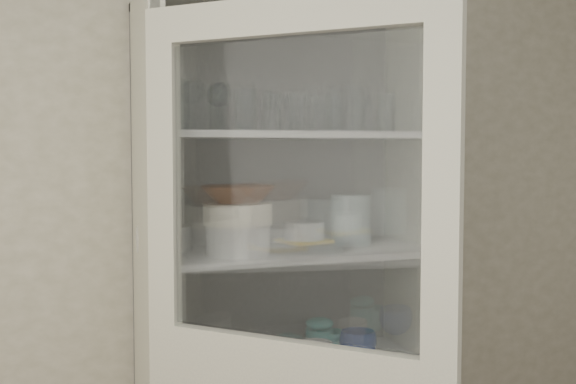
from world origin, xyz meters
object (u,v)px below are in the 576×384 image
object	(u,v)px
pantry_cabinet	(282,336)
cream_bowl	(238,214)
goblet_1	(218,106)
grey_bowl_stack	(351,219)
goblet_3	(362,111)
white_ramekin	(304,230)
mug_white	(316,357)
goblet_2	(277,111)
mug_teal	(332,344)
mug_blue	(358,345)
glass_platter	(304,245)
teal_jar	(320,340)
white_canister	(169,354)
plate_stack_back	(164,238)
yellow_trivet	(304,241)
measuring_cups	(273,364)
plate_stack_front	(238,239)
goblet_0	(222,105)
terracotta_bowl	(238,194)

from	to	relation	value
pantry_cabinet	cream_bowl	size ratio (longest dim) A/B	9.34
goblet_1	grey_bowl_stack	size ratio (longest dim) A/B	0.99
goblet_3	white_ramekin	bearing A→B (deg)	-164.03
goblet_3	mug_white	bearing A→B (deg)	-141.95
goblet_2	mug_teal	distance (m)	0.85
goblet_3	mug_blue	bearing A→B (deg)	-118.85
pantry_cabinet	glass_platter	size ratio (longest dim) A/B	6.00
goblet_3	teal_jar	bearing A→B (deg)	-169.23
goblet_2	white_canister	bearing A→B (deg)	-167.89
cream_bowl	mug_white	size ratio (longest dim) A/B	2.02
teal_jar	glass_platter	bearing A→B (deg)	-153.06
pantry_cabinet	plate_stack_back	world-z (taller)	pantry_cabinet
goblet_1	yellow_trivet	xyz separation A→B (m)	(0.28, -0.08, -0.46)
measuring_cups	glass_platter	bearing A→B (deg)	20.94
plate_stack_front	white_ramekin	size ratio (longest dim) A/B	1.47
pantry_cabinet	goblet_0	world-z (taller)	pantry_cabinet
plate_stack_front	goblet_2	bearing A→B (deg)	42.36
goblet_0	measuring_cups	size ratio (longest dim) A/B	1.90
terracotta_bowl	goblet_2	bearing A→B (deg)	42.36
goblet_2	mug_white	distance (m)	0.86
cream_bowl	white_ramekin	distance (m)	0.27
goblet_0	white_ramekin	xyz separation A→B (m)	(0.27, -0.08, -0.43)
goblet_3	terracotta_bowl	distance (m)	0.60
glass_platter	grey_bowl_stack	world-z (taller)	grey_bowl_stack
goblet_2	goblet_0	bearing A→B (deg)	-170.77
goblet_2	measuring_cups	size ratio (longest dim) A/B	1.56
goblet_0	mug_teal	xyz separation A→B (m)	(0.39, -0.05, -0.85)
yellow_trivet	measuring_cups	bearing A→B (deg)	-159.06
plate_stack_front	white_ramekin	bearing A→B (deg)	14.58
goblet_0	glass_platter	bearing A→B (deg)	-16.36
terracotta_bowl	white_ramekin	xyz separation A→B (m)	(0.25, 0.07, -0.14)
white_ramekin	grey_bowl_stack	xyz separation A→B (m)	(0.19, 0.03, 0.03)
yellow_trivet	teal_jar	bearing A→B (deg)	26.94
cream_bowl	goblet_1	bearing A→B (deg)	100.20
mug_white	measuring_cups	size ratio (longest dim) A/B	1.14
pantry_cabinet	measuring_cups	world-z (taller)	pantry_cabinet
goblet_3	terracotta_bowl	bearing A→B (deg)	-164.73
goblet_1	teal_jar	world-z (taller)	goblet_1
plate_stack_front	measuring_cups	bearing A→B (deg)	7.69
goblet_3	mug_teal	bearing A→B (deg)	-161.19
pantry_cabinet	white_canister	world-z (taller)	pantry_cabinet
plate_stack_back	teal_jar	world-z (taller)	plate_stack_back
mug_blue	white_canister	world-z (taller)	white_canister
goblet_3	measuring_cups	size ratio (longest dim) A/B	1.61
pantry_cabinet	mug_white	size ratio (longest dim) A/B	18.90
measuring_cups	mug_blue	bearing A→B (deg)	1.37
yellow_trivet	grey_bowl_stack	bearing A→B (deg)	9.85
goblet_2	mug_blue	world-z (taller)	goblet_2
goblet_0	grey_bowl_stack	xyz separation A→B (m)	(0.46, -0.05, -0.40)
teal_jar	measuring_cups	bearing A→B (deg)	-156.77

